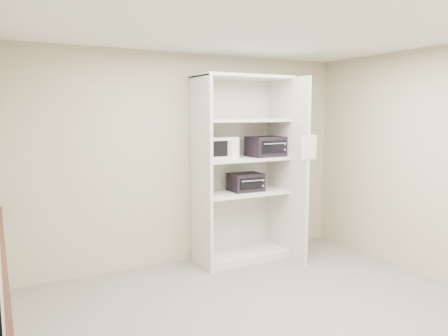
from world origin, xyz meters
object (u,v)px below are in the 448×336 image
toaster_oven_upper (266,146)px  toaster_oven_lower (246,182)px  shelving_unit (245,175)px  microwave (217,147)px

toaster_oven_upper → toaster_oven_lower: size_ratio=1.09×
shelving_unit → toaster_oven_upper: bearing=-11.0°
shelving_unit → toaster_oven_upper: (0.28, -0.06, 0.37)m
microwave → toaster_oven_lower: (0.39, -0.07, -0.47)m
microwave → toaster_oven_upper: bearing=-13.5°
shelving_unit → microwave: 0.54m
toaster_oven_upper → toaster_oven_lower: toaster_oven_upper is taller
microwave → toaster_oven_lower: microwave is taller
shelving_unit → microwave: shelving_unit is taller
shelving_unit → microwave: bearing=171.7°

